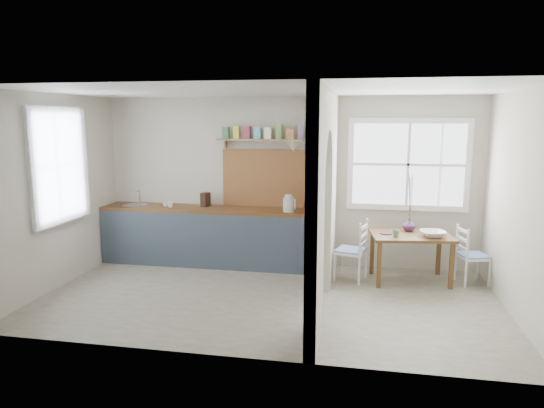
% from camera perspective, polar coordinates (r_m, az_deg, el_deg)
% --- Properties ---
extents(floor, '(5.80, 3.20, 0.01)m').
position_cam_1_polar(floor, '(6.34, -0.44, -10.97)').
color(floor, gray).
rests_on(floor, ground).
extents(ceiling, '(5.80, 3.20, 0.01)m').
position_cam_1_polar(ceiling, '(5.93, -0.48, 13.22)').
color(ceiling, beige).
rests_on(ceiling, walls).
extents(walls, '(5.81, 3.21, 2.60)m').
position_cam_1_polar(walls, '(6.00, -0.46, 0.71)').
color(walls, beige).
rests_on(walls, floor).
extents(partition, '(0.12, 3.20, 2.60)m').
position_cam_1_polar(partition, '(5.94, 6.29, 2.04)').
color(partition, beige).
rests_on(partition, floor).
extents(kitchen_window, '(0.10, 1.16, 1.50)m').
position_cam_1_polar(kitchen_window, '(7.08, -23.98, 4.14)').
color(kitchen_window, white).
rests_on(kitchen_window, walls).
extents(nook_window, '(1.76, 0.10, 1.30)m').
position_cam_1_polar(nook_window, '(7.43, 15.72, 4.48)').
color(nook_window, white).
rests_on(nook_window, walls).
extents(counter, '(3.50, 0.60, 0.90)m').
position_cam_1_polar(counter, '(7.70, -6.85, -3.67)').
color(counter, '#492E12').
rests_on(counter, floor).
extents(sink, '(0.40, 0.40, 0.02)m').
position_cam_1_polar(sink, '(8.07, -15.82, -0.21)').
color(sink, silver).
rests_on(sink, counter).
extents(backsplash, '(1.65, 0.03, 0.90)m').
position_cam_1_polar(backsplash, '(7.56, 0.29, 3.04)').
color(backsplash, brown).
rests_on(backsplash, walls).
extents(shelf, '(1.75, 0.20, 0.21)m').
position_cam_1_polar(shelf, '(7.42, 0.18, 8.03)').
color(shelf, '#9F7652').
rests_on(shelf, walls).
extents(pendant_lamp, '(0.26, 0.26, 0.16)m').
position_cam_1_polar(pendant_lamp, '(7.04, 2.54, 6.84)').
color(pendant_lamp, beige).
rests_on(pendant_lamp, ceiling).
extents(utensil_rail, '(0.02, 0.50, 0.02)m').
position_cam_1_polar(utensil_rail, '(6.78, 6.07, 3.02)').
color(utensil_rail, silver).
rests_on(utensil_rail, partition).
extents(dining_table, '(1.17, 0.87, 0.68)m').
position_cam_1_polar(dining_table, '(7.12, 15.93, -6.10)').
color(dining_table, '#492E12').
rests_on(dining_table, floor).
extents(chair_left, '(0.48, 0.48, 0.87)m').
position_cam_1_polar(chair_left, '(6.98, 9.25, -5.37)').
color(chair_left, silver).
rests_on(chair_left, floor).
extents(chair_right, '(0.45, 0.45, 0.81)m').
position_cam_1_polar(chair_right, '(7.29, 22.57, -5.58)').
color(chair_right, silver).
rests_on(chair_right, floor).
extents(kettle, '(0.23, 0.20, 0.26)m').
position_cam_1_polar(kettle, '(7.19, 1.94, 0.09)').
color(kettle, silver).
rests_on(kettle, counter).
extents(mug_a, '(0.11, 0.11, 0.09)m').
position_cam_1_polar(mug_a, '(7.74, -11.87, -0.05)').
color(mug_a, white).
rests_on(mug_a, counter).
extents(mug_b, '(0.11, 0.11, 0.08)m').
position_cam_1_polar(mug_b, '(7.82, -12.33, 0.01)').
color(mug_b, beige).
rests_on(mug_b, counter).
extents(knife_block, '(0.14, 0.17, 0.22)m').
position_cam_1_polar(knife_block, '(7.69, -7.83, 0.52)').
color(knife_block, '#432A1E').
rests_on(knife_block, counter).
extents(jar, '(0.14, 0.14, 0.17)m').
position_cam_1_polar(jar, '(7.77, -8.12, 0.41)').
color(jar, tan).
rests_on(jar, counter).
extents(towel_magenta, '(0.02, 0.03, 0.51)m').
position_cam_1_polar(towel_magenta, '(7.10, 5.71, -6.34)').
color(towel_magenta, '#BE3267').
rests_on(towel_magenta, counter).
extents(towel_orange, '(0.02, 0.03, 0.53)m').
position_cam_1_polar(towel_orange, '(7.06, 5.67, -6.66)').
color(towel_orange, '#D94501').
rests_on(towel_orange, counter).
extents(bowl, '(0.39, 0.39, 0.08)m').
position_cam_1_polar(bowl, '(6.98, 18.41, -3.34)').
color(bowl, white).
rests_on(bowl, dining_table).
extents(table_cup, '(0.13, 0.13, 0.09)m').
position_cam_1_polar(table_cup, '(6.85, 14.35, -3.32)').
color(table_cup, '#599A63').
rests_on(table_cup, dining_table).
extents(plate, '(0.21, 0.21, 0.01)m').
position_cam_1_polar(plate, '(6.98, 13.27, -3.37)').
color(plate, '#342828').
rests_on(plate, dining_table).
extents(vase, '(0.18, 0.18, 0.18)m').
position_cam_1_polar(vase, '(7.20, 15.82, -2.38)').
color(vase, '#43254A').
rests_on(vase, dining_table).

